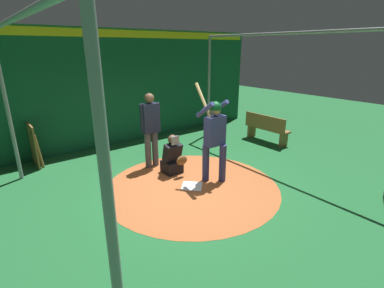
% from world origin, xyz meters
% --- Properties ---
extents(ground_plane, '(26.47, 26.47, 0.00)m').
position_xyz_m(ground_plane, '(0.00, 0.00, 0.00)').
color(ground_plane, '#216633').
extents(dirt_circle, '(3.63, 3.63, 0.01)m').
position_xyz_m(dirt_circle, '(0.00, 0.00, 0.00)').
color(dirt_circle, '#B76033').
rests_on(dirt_circle, ground).
extents(home_plate, '(0.59, 0.59, 0.01)m').
position_xyz_m(home_plate, '(0.00, 0.00, 0.01)').
color(home_plate, white).
rests_on(home_plate, dirt_circle).
extents(batter, '(0.68, 0.49, 2.10)m').
position_xyz_m(batter, '(0.06, 0.55, 1.07)').
color(batter, navy).
rests_on(batter, ground).
extents(catcher, '(0.58, 0.40, 0.93)m').
position_xyz_m(catcher, '(-0.82, 0.08, 0.36)').
color(catcher, black).
rests_on(catcher, ground).
extents(umpire, '(0.23, 0.49, 1.80)m').
position_xyz_m(umpire, '(-1.47, -0.10, 1.02)').
color(umpire, '#4C4C51').
rests_on(umpire, ground).
extents(back_wall, '(0.23, 10.47, 3.30)m').
position_xyz_m(back_wall, '(-3.75, 0.00, 1.66)').
color(back_wall, '#145133').
rests_on(back_wall, ground).
extents(cage_frame, '(5.42, 5.61, 3.13)m').
position_xyz_m(cage_frame, '(0.00, 0.00, 2.17)').
color(cage_frame, gray).
rests_on(cage_frame, ground).
extents(bat_rack, '(1.18, 0.19, 1.05)m').
position_xyz_m(bat_rack, '(-3.51, -2.32, 0.50)').
color(bat_rack, olive).
rests_on(bat_rack, ground).
extents(bench, '(1.46, 0.36, 0.85)m').
position_xyz_m(bench, '(-1.00, 3.67, 0.43)').
color(bench, olive).
rests_on(bench, ground).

